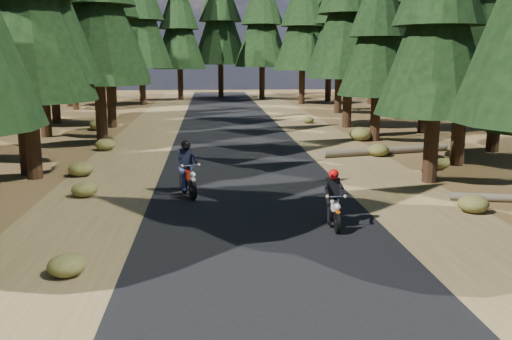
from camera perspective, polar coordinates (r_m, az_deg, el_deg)
The scene contains 8 objects.
ground at distance 14.26m, azimuth 0.49°, elevation -5.51°, with size 120.00×120.00×0.00m, color #4B371A.
road at distance 19.09m, azimuth -0.86°, elevation -1.19°, with size 6.00×100.00×0.01m, color black.
shoulder_l at distance 19.34m, azimuth -14.59°, elevation -1.39°, with size 3.20×100.00×0.01m, color brown.
shoulder_r at distance 19.92m, azimuth 12.46°, elevation -0.93°, with size 3.20×100.00×0.01m, color brown.
log_near at distance 25.16m, azimuth 12.96°, elevation 1.91°, with size 0.32×0.32×5.99m, color #4C4233.
understory_shrubs at distance 21.87m, azimuth 1.85°, elevation 1.11°, with size 15.73×31.57×0.65m.
rider_lead at distance 14.08m, azimuth 7.78°, elevation -3.81°, with size 0.55×1.61×1.42m.
rider_follow at distance 17.22m, azimuth -6.84°, elevation -0.75°, with size 1.04×1.94×1.66m.
Camera 1 is at (-1.24, -13.60, 4.10)m, focal length 40.00 mm.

